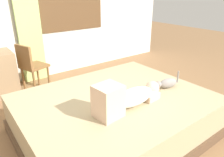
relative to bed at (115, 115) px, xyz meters
name	(u,v)px	position (x,y,z in m)	size (l,w,h in m)	color
ground_plane	(117,138)	(-0.06, -0.12, -0.25)	(16.00, 16.00, 0.00)	olive
back_wall_with_window	(34,3)	(-0.04, 2.45, 1.20)	(6.40, 0.14, 2.90)	silver
bed	(115,115)	(0.00, 0.00, 0.00)	(2.25, 1.82, 0.50)	brown
person_lying	(128,97)	(-0.03, -0.25, 0.37)	(0.94, 0.34, 0.34)	silver
cat	(167,83)	(0.69, -0.20, 0.32)	(0.35, 0.17, 0.21)	gray
chair_by_desk	(31,65)	(-0.44, 1.79, 0.26)	(0.48, 0.48, 0.86)	brown
curtain_left	(28,19)	(-0.22, 2.33, 0.95)	(0.44, 0.06, 2.39)	#ADCC75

